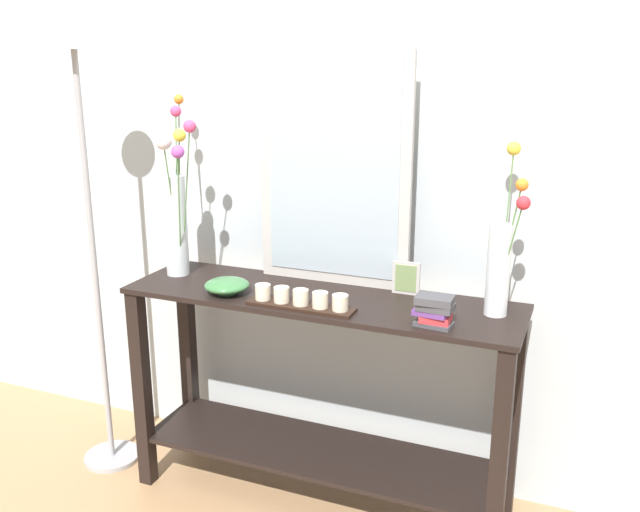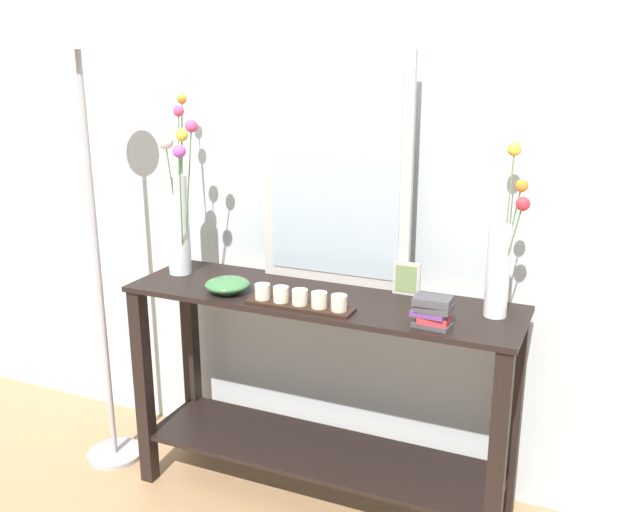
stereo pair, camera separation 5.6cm
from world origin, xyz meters
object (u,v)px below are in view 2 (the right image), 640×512
Objects in this scene: candle_tray at (300,300)px; decorative_bowl at (227,285)px; mirror_leaning at (335,171)px; vase_right at (501,260)px; console_table at (320,380)px; picture_frame_small at (407,279)px; floor_lamp at (90,180)px; book_stack at (433,311)px; tall_vase_left at (178,209)px.

candle_tray is 2.34× the size of decorative_bowl.
mirror_leaning reaches higher than vase_right.
picture_frame_small reaches higher than console_table.
vase_right is at bearing 5.19° from console_table.
console_table is 0.83m from vase_right.
vase_right reaches higher than decorative_bowl.
mirror_leaning is (-0.02, 0.18, 0.78)m from console_table.
floor_lamp is at bearing -174.48° from console_table.
candle_tray is 1.00m from floor_lamp.
decorative_bowl is 0.71m from floor_lamp.
console_table is 2.57× the size of vase_right.
decorative_bowl is at bearing 173.52° from candle_tray.
decorative_bowl is 0.09× the size of floor_lamp.
decorative_bowl is at bearing -158.09° from picture_frame_small.
console_table is 11.20× the size of book_stack.
book_stack is at bearing 1.03° from candle_tray.
book_stack is (0.46, -0.13, 0.39)m from console_table.
vase_right is 0.38m from picture_frame_small.
vase_right reaches higher than picture_frame_small.
mirror_leaning is at bearing 90.11° from candle_tray.
decorative_bowl is at bearing -1.20° from floor_lamp.
picture_frame_small is at bearing 121.84° from book_stack.
decorative_bowl is (-0.32, 0.04, 0.00)m from candle_tray.
mirror_leaning is 1.52× the size of vase_right.
floor_lamp is (-0.62, 0.01, 0.35)m from decorative_bowl.
tall_vase_left is at bearing 155.77° from decorative_bowl.
picture_frame_small is at bearing 26.57° from console_table.
floor_lamp reaches higher than decorative_bowl.
book_stack is (0.17, -0.28, -0.01)m from picture_frame_small.
picture_frame_small is 0.67m from decorative_bowl.
book_stack is at bearing -8.45° from tall_vase_left.
vase_right is 0.99m from decorative_bowl.
candle_tray reaches higher than decorative_bowl.
tall_vase_left reaches higher than book_stack.
floor_lamp is (-0.94, 0.05, 0.35)m from candle_tray.
tall_vase_left is 0.40m from decorative_bowl.
floor_lamp reaches higher than picture_frame_small.
decorative_bowl is at bearing 178.01° from book_stack.
floor_lamp is at bearing -174.61° from vase_right.
candle_tray is at bearing -15.48° from tall_vase_left.
picture_frame_small is 0.32m from book_stack.
book_stack is at bearing -16.16° from console_table.
console_table is at bearing -153.43° from picture_frame_small.
decorative_bowl is (-0.62, -0.25, -0.03)m from picture_frame_small.
vase_right is 1.47× the size of candle_tray.
picture_frame_small reaches higher than book_stack.
mirror_leaning is 0.59m from decorative_bowl.
book_stack reaches higher than console_table.
book_stack is at bearing -58.16° from picture_frame_small.
mirror_leaning is 0.52m from candle_tray.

